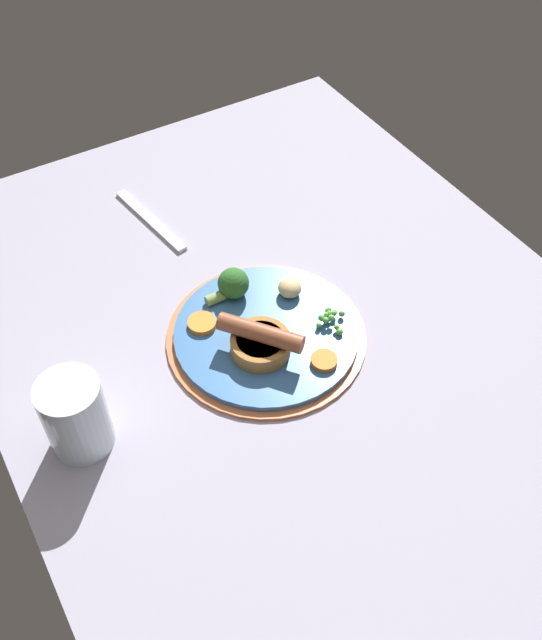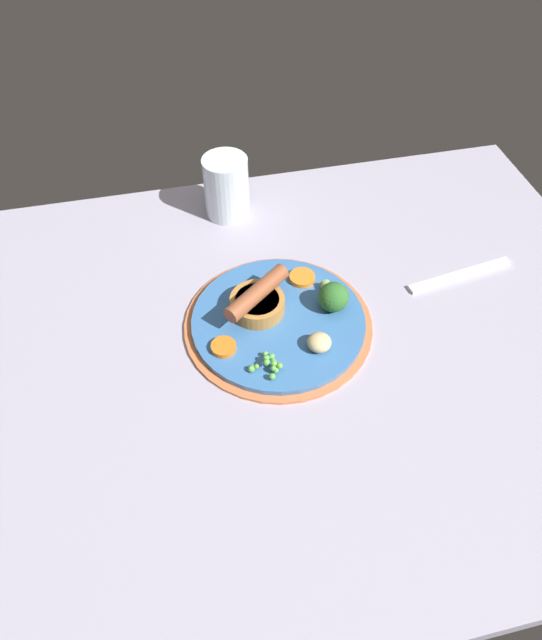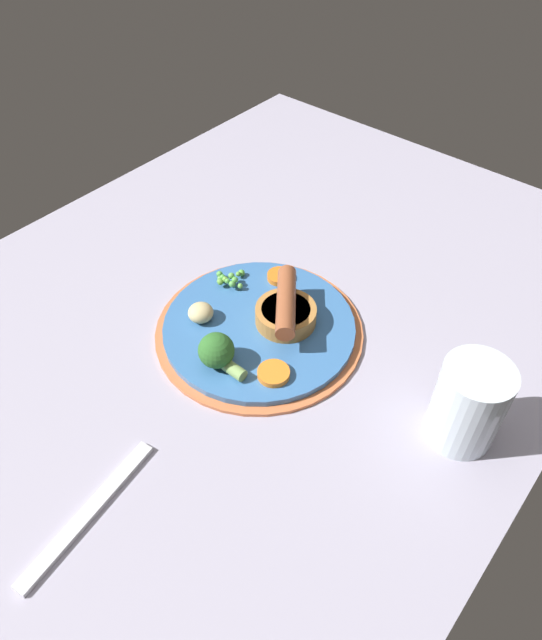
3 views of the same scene
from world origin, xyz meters
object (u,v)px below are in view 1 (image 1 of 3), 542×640
broccoli_floret_near (232,284)px  drinking_glass (75,415)px  carrot_slice_2 (202,323)px  sausage_pudding (261,341)px  dinner_plate (266,335)px  potato_chunk_1 (290,288)px  carrot_slice_1 (322,362)px  fork (150,220)px  pea_pile (331,318)px

broccoli_floret_near → drinking_glass: drinking_glass is taller
carrot_slice_2 → sausage_pudding: bearing=30.1°
carrot_slice_2 → drinking_glass: drinking_glass is taller
sausage_pudding → carrot_slice_2: 9.25cm
dinner_plate → broccoli_floret_near: (-8.18, -0.63, 2.93)cm
potato_chunk_1 → drinking_glass: bearing=-78.5°
dinner_plate → carrot_slice_1: (8.54, 3.27, 1.24)cm
drinking_glass → carrot_slice_2: bearing=111.4°
fork → pea_pile: bearing=10.8°
pea_pile → drinking_glass: (-0.66, -35.42, 2.94)cm
sausage_pudding → drinking_glass: size_ratio=0.99×
broccoli_floret_near → carrot_slice_1: 17.25cm
pea_pile → drinking_glass: 35.55cm
broccoli_floret_near → potato_chunk_1: size_ratio=1.97×
pea_pile → drinking_glass: bearing=-91.1°
broccoli_floret_near → carrot_slice_1: broccoli_floret_near is taller
potato_chunk_1 → carrot_slice_1: size_ratio=0.95×
sausage_pudding → potato_chunk_1: size_ratio=3.18×
potato_chunk_1 → carrot_slice_2: (-1.13, -13.27, -0.79)cm
pea_pile → broccoli_floret_near: broccoli_floret_near is taller
potato_chunk_1 → carrot_slice_2: potato_chunk_1 is taller
carrot_slice_2 → drinking_glass: 22.01cm
carrot_slice_2 → fork: size_ratio=0.22×
broccoli_floret_near → potato_chunk_1: (3.98, 6.97, -0.91)cm
dinner_plate → pea_pile: bearing=68.4°
carrot_slice_2 → drinking_glass: size_ratio=0.37×
carrot_slice_1 → drinking_glass: drinking_glass is taller
potato_chunk_1 → drinking_glass: size_ratio=0.31×
sausage_pudding → broccoli_floret_near: bearing=133.1°
dinner_plate → potato_chunk_1: (-4.20, 6.35, 2.02)cm
sausage_pudding → drinking_glass: (0.06, -24.81, 1.94)cm
sausage_pudding → carrot_slice_2: bearing=172.3°
pea_pile → drinking_glass: size_ratio=0.44×
pea_pile → carrot_slice_2: (-8.60, -15.19, -0.56)cm
sausage_pudding → fork: 32.76cm
carrot_slice_2 → pea_pile: bearing=60.5°
broccoli_floret_near → sausage_pudding: bearing=-98.6°
sausage_pudding → fork: size_ratio=0.58×
pea_pile → carrot_slice_1: size_ratio=1.34×
carrot_slice_1 → drinking_glass: (-5.92, -30.42, 3.48)cm
sausage_pudding → carrot_slice_1: 8.35cm
potato_chunk_1 → carrot_slice_1: bearing=-13.6°
fork → sausage_pudding: bearing=-6.6°
dinner_plate → carrot_slice_2: bearing=-127.6°
fork → drinking_glass: drinking_glass is taller
sausage_pudding → carrot_slice_2: size_ratio=2.69×
fork → broccoli_floret_near: bearing=-1.2°
broccoli_floret_near → dinner_plate: bearing=-85.1°
pea_pile → carrot_slice_1: pea_pile is taller
carrot_slice_1 → sausage_pudding: bearing=-136.8°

